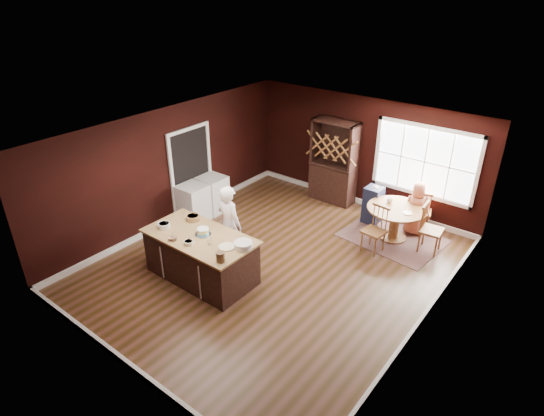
{
  "coord_description": "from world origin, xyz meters",
  "views": [
    {
      "loc": [
        4.61,
        -6.02,
        5.23
      ],
      "look_at": [
        -0.33,
        0.31,
        1.05
      ],
      "focal_mm": 30.0,
      "sensor_mm": 36.0,
      "label": 1
    }
  ],
  "objects_px": {
    "chair_east": "(432,228)",
    "chair_north": "(421,210)",
    "high_chair": "(373,204)",
    "baker": "(229,225)",
    "washer": "(193,203)",
    "layer_cake": "(203,232)",
    "hutch": "(334,162)",
    "seated_woman": "(417,208)",
    "dining_table": "(395,217)",
    "kitchen_island": "(201,257)",
    "toddler": "(373,191)",
    "dryer": "(213,194)",
    "chair_south": "(374,230)"
  },
  "relations": [
    {
      "from": "layer_cake",
      "to": "washer",
      "type": "xyz_separation_m",
      "value": [
        -1.81,
        1.4,
        -0.54
      ]
    },
    {
      "from": "toddler",
      "to": "high_chair",
      "type": "bearing_deg",
      "value": 35.2
    },
    {
      "from": "dining_table",
      "to": "dryer",
      "type": "relative_size",
      "value": 1.4
    },
    {
      "from": "chair_north",
      "to": "toddler",
      "type": "distance_m",
      "value": 1.16
    },
    {
      "from": "layer_cake",
      "to": "hutch",
      "type": "height_order",
      "value": "hutch"
    },
    {
      "from": "dining_table",
      "to": "baker",
      "type": "distance_m",
      "value": 3.62
    },
    {
      "from": "toddler",
      "to": "hutch",
      "type": "xyz_separation_m",
      "value": [
        -1.32,
        0.46,
        0.24
      ]
    },
    {
      "from": "dining_table",
      "to": "hutch",
      "type": "bearing_deg",
      "value": 158.56
    },
    {
      "from": "seated_woman",
      "to": "washer",
      "type": "bearing_deg",
      "value": 25.35
    },
    {
      "from": "chair_south",
      "to": "seated_woman",
      "type": "height_order",
      "value": "seated_woman"
    },
    {
      "from": "hutch",
      "to": "washer",
      "type": "relative_size",
      "value": 2.36
    },
    {
      "from": "layer_cake",
      "to": "hutch",
      "type": "xyz_separation_m",
      "value": [
        0.18,
        4.34,
        0.07
      ]
    },
    {
      "from": "baker",
      "to": "washer",
      "type": "relative_size",
      "value": 1.86
    },
    {
      "from": "toddler",
      "to": "dryer",
      "type": "distance_m",
      "value": 3.8
    },
    {
      "from": "chair_east",
      "to": "chair_south",
      "type": "distance_m",
      "value": 1.19
    },
    {
      "from": "dining_table",
      "to": "toddler",
      "type": "relative_size",
      "value": 4.8
    },
    {
      "from": "high_chair",
      "to": "washer",
      "type": "relative_size",
      "value": 1.04
    },
    {
      "from": "chair_east",
      "to": "hutch",
      "type": "distance_m",
      "value": 3.04
    },
    {
      "from": "high_chair",
      "to": "toddler",
      "type": "distance_m",
      "value": 0.35
    },
    {
      "from": "high_chair",
      "to": "dining_table",
      "type": "bearing_deg",
      "value": -26.3
    },
    {
      "from": "kitchen_island",
      "to": "high_chair",
      "type": "height_order",
      "value": "high_chair"
    },
    {
      "from": "baker",
      "to": "toddler",
      "type": "xyz_separation_m",
      "value": [
        1.48,
        3.19,
        -0.02
      ]
    },
    {
      "from": "kitchen_island",
      "to": "chair_south",
      "type": "bearing_deg",
      "value": 52.89
    },
    {
      "from": "kitchen_island",
      "to": "high_chair",
      "type": "relative_size",
      "value": 2.31
    },
    {
      "from": "kitchen_island",
      "to": "dryer",
      "type": "height_order",
      "value": "kitchen_island"
    },
    {
      "from": "high_chair",
      "to": "chair_south",
      "type": "bearing_deg",
      "value": -61.07
    },
    {
      "from": "chair_east",
      "to": "chair_north",
      "type": "height_order",
      "value": "chair_east"
    },
    {
      "from": "layer_cake",
      "to": "washer",
      "type": "distance_m",
      "value": 2.35
    },
    {
      "from": "toddler",
      "to": "dryer",
      "type": "bearing_deg",
      "value": -150.92
    },
    {
      "from": "high_chair",
      "to": "dryer",
      "type": "bearing_deg",
      "value": -149.73
    },
    {
      "from": "kitchen_island",
      "to": "chair_north",
      "type": "bearing_deg",
      "value": 59.16
    },
    {
      "from": "chair_east",
      "to": "dining_table",
      "type": "bearing_deg",
      "value": 83.57
    },
    {
      "from": "dining_table",
      "to": "chair_east",
      "type": "relative_size",
      "value": 1.15
    },
    {
      "from": "layer_cake",
      "to": "kitchen_island",
      "type": "bearing_deg",
      "value": -110.62
    },
    {
      "from": "dryer",
      "to": "hutch",
      "type": "bearing_deg",
      "value": 49.2
    },
    {
      "from": "kitchen_island",
      "to": "chair_south",
      "type": "relative_size",
      "value": 2.08
    },
    {
      "from": "kitchen_island",
      "to": "toddler",
      "type": "relative_size",
      "value": 8.18
    },
    {
      "from": "dining_table",
      "to": "baker",
      "type": "height_order",
      "value": "baker"
    },
    {
      "from": "high_chair",
      "to": "toddler",
      "type": "height_order",
      "value": "toddler"
    },
    {
      "from": "layer_cake",
      "to": "high_chair",
      "type": "distance_m",
      "value": 4.22
    },
    {
      "from": "baker",
      "to": "toddler",
      "type": "relative_size",
      "value": 6.37
    },
    {
      "from": "dining_table",
      "to": "chair_south",
      "type": "bearing_deg",
      "value": -99.45
    },
    {
      "from": "dryer",
      "to": "seated_woman",
      "type": "bearing_deg",
      "value": 24.86
    },
    {
      "from": "layer_cake",
      "to": "toddler",
      "type": "height_order",
      "value": "layer_cake"
    },
    {
      "from": "layer_cake",
      "to": "chair_east",
      "type": "relative_size",
      "value": 0.29
    },
    {
      "from": "chair_north",
      "to": "washer",
      "type": "height_order",
      "value": "chair_north"
    },
    {
      "from": "chair_east",
      "to": "high_chair",
      "type": "xyz_separation_m",
      "value": [
        -1.53,
        0.39,
        -0.08
      ]
    },
    {
      "from": "layer_cake",
      "to": "high_chair",
      "type": "relative_size",
      "value": 0.34
    },
    {
      "from": "layer_cake",
      "to": "chair_south",
      "type": "distance_m",
      "value": 3.52
    },
    {
      "from": "kitchen_island",
      "to": "toddler",
      "type": "height_order",
      "value": "toddler"
    }
  ]
}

